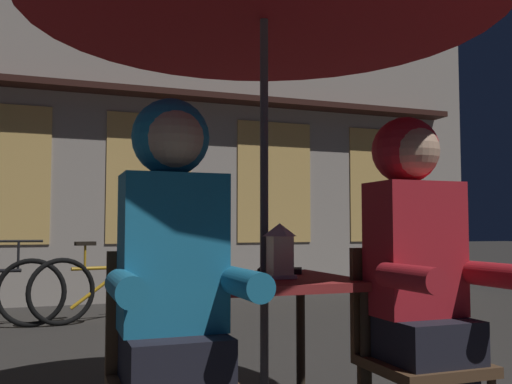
% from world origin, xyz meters
% --- Properties ---
extents(cafe_table, '(0.72, 0.72, 0.74)m').
position_xyz_m(cafe_table, '(0.00, 0.00, 0.64)').
color(cafe_table, maroon).
rests_on(cafe_table, ground_plane).
extents(lantern, '(0.11, 0.11, 0.23)m').
position_xyz_m(lantern, '(0.04, -0.07, 0.86)').
color(lantern, white).
rests_on(lantern, cafe_table).
extents(chair_left, '(0.40, 0.40, 0.87)m').
position_xyz_m(chair_left, '(-0.48, -0.37, 0.49)').
color(chair_left, '#513823').
rests_on(chair_left, ground_plane).
extents(chair_right, '(0.40, 0.40, 0.87)m').
position_xyz_m(chair_right, '(0.48, -0.37, 0.49)').
color(chair_right, '#513823').
rests_on(chair_right, ground_plane).
extents(person_left_hooded, '(0.45, 0.56, 1.40)m').
position_xyz_m(person_left_hooded, '(-0.48, -0.43, 0.85)').
color(person_left_hooded, black).
rests_on(person_left_hooded, ground_plane).
extents(person_right_hooded, '(0.45, 0.56, 1.40)m').
position_xyz_m(person_right_hooded, '(0.48, -0.43, 0.85)').
color(person_right_hooded, black).
rests_on(person_right_hooded, ground_plane).
extents(shopfront_building, '(10.00, 0.93, 6.20)m').
position_xyz_m(shopfront_building, '(0.32, 5.40, 3.09)').
color(shopfront_building, '#9E9389').
rests_on(shopfront_building, ground_plane).
extents(bicycle_third, '(1.65, 0.40, 0.84)m').
position_xyz_m(bicycle_third, '(-0.27, 3.70, 0.35)').
color(bicycle_third, black).
rests_on(bicycle_third, ground_plane).
extents(book, '(0.24, 0.21, 0.02)m').
position_xyz_m(book, '(0.14, 0.17, 0.75)').
color(book, black).
rests_on(book, cafe_table).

